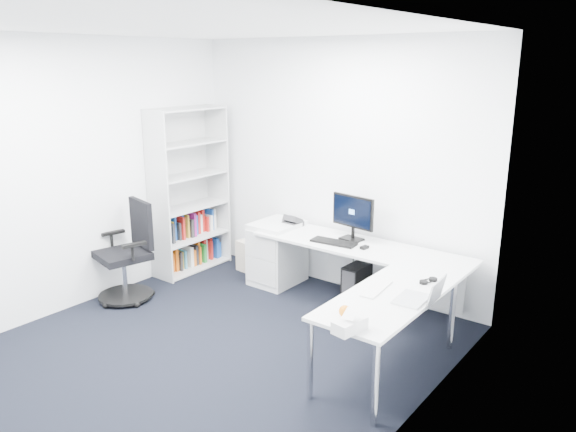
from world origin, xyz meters
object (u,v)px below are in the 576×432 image
Objects in this scene: task_chair at (122,252)px; monitor at (352,217)px; l_desk at (342,286)px; laptop at (412,287)px; bookshelf at (189,191)px.

task_chair is 2.41m from monitor.
laptop is at bearing -31.36° from l_desk.
task_chair is 2.08× the size of monitor.
monitor reaches higher than task_chair.
monitor is at bearing 110.88° from l_desk.
l_desk is 0.73m from monitor.
bookshelf is 3.25m from laptop.
task_chair is at bearing -153.47° from l_desk.
laptop is at bearing -11.72° from bookshelf.
l_desk is 7.15× the size of laptop.
bookshelf reaches higher than laptop.
task_chair is at bearing -83.71° from bookshelf.
task_chair is 3.09m from laptop.
bookshelf is at bearing 109.60° from task_chair.
monitor is at bearing 134.90° from laptop.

